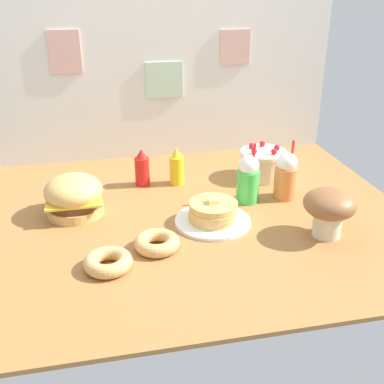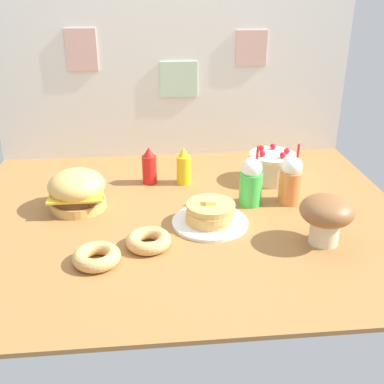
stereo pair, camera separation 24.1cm
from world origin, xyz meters
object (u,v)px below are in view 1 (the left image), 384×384
at_px(layer_cake, 263,164).
at_px(cream_soda_cup, 248,179).
at_px(mustard_bottle, 177,167).
at_px(pancake_stack, 213,214).
at_px(donut_pink_glaze, 108,262).
at_px(donut_chocolate, 157,242).
at_px(orange_float_cup, 286,176).
at_px(ketchup_bottle, 142,168).
at_px(burger, 74,196).
at_px(mushroom_stool, 329,208).

xyz_separation_m(layer_cake, cream_soda_cup, (-0.19, -0.30, 0.04)).
bearing_deg(mustard_bottle, pancake_stack, -80.37).
relative_size(donut_pink_glaze, donut_chocolate, 1.00).
bearing_deg(donut_pink_glaze, orange_float_cup, 26.87).
distance_m(orange_float_cup, donut_chocolate, 0.86).
xyz_separation_m(ketchup_bottle, donut_chocolate, (-0.02, -0.72, -0.07)).
relative_size(ketchup_bottle, donut_chocolate, 1.08).
bearing_deg(cream_soda_cup, burger, 177.28).
bearing_deg(mustard_bottle, donut_pink_glaze, -118.53).
bearing_deg(orange_float_cup, mushroom_stool, -85.16).
relative_size(burger, pancake_stack, 0.78).
xyz_separation_m(pancake_stack, layer_cake, (0.44, 0.50, 0.04)).
distance_m(burger, pancake_stack, 0.71).
bearing_deg(orange_float_cup, donut_chocolate, -153.09).
distance_m(mustard_bottle, cream_soda_cup, 0.45).
distance_m(cream_soda_cup, mushroom_stool, 0.50).
bearing_deg(layer_cake, mustard_bottle, 178.96).
bearing_deg(cream_soda_cup, mustard_bottle, 136.56).
distance_m(donut_chocolate, mushroom_stool, 0.80).
bearing_deg(pancake_stack, mushroom_stool, -24.98).
bearing_deg(donut_chocolate, ketchup_bottle, 88.52).
xyz_separation_m(ketchup_bottle, orange_float_cup, (0.74, -0.33, 0.03)).
relative_size(ketchup_bottle, cream_soda_cup, 0.67).
bearing_deg(mustard_bottle, cream_soda_cup, -43.44).
xyz_separation_m(ketchup_bottle, mustard_bottle, (0.20, -0.02, 0.00)).
distance_m(burger, orange_float_cup, 1.12).
height_order(donut_chocolate, mushroom_stool, mushroom_stool).
xyz_separation_m(cream_soda_cup, orange_float_cup, (0.21, 0.00, 0.00)).
bearing_deg(mushroom_stool, donut_pink_glaze, -176.22).
height_order(burger, pancake_stack, burger).
bearing_deg(donut_pink_glaze, burger, 104.44).
xyz_separation_m(mustard_bottle, donut_chocolate, (-0.22, -0.69, -0.07)).
relative_size(mustard_bottle, orange_float_cup, 0.67).
bearing_deg(donut_chocolate, donut_pink_glaze, -153.27).
distance_m(burger, mustard_bottle, 0.64).
relative_size(ketchup_bottle, orange_float_cup, 0.67).
xyz_separation_m(layer_cake, orange_float_cup, (0.02, -0.30, 0.04)).
height_order(burger, donut_chocolate, burger).
distance_m(layer_cake, ketchup_bottle, 0.72).
bearing_deg(orange_float_cup, ketchup_bottle, 155.80).
distance_m(donut_pink_glaze, mushroom_stool, 1.03).
height_order(orange_float_cup, mushroom_stool, orange_float_cup).
height_order(layer_cake, orange_float_cup, orange_float_cup).
distance_m(ketchup_bottle, mushroom_stool, 1.09).
bearing_deg(donut_chocolate, cream_soda_cup, 35.14).
bearing_deg(pancake_stack, layer_cake, 48.98).
bearing_deg(mustard_bottle, layer_cake, -1.04).
xyz_separation_m(layer_cake, donut_pink_glaze, (-0.96, -0.80, -0.05)).
bearing_deg(mushroom_stool, cream_soda_cup, 120.34).
xyz_separation_m(pancake_stack, donut_pink_glaze, (-0.52, -0.30, -0.01)).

